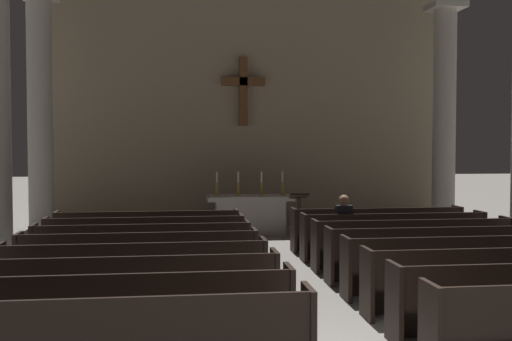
% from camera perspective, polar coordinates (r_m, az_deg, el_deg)
% --- Properties ---
extents(pew_left_row_2, '(3.77, 0.50, 0.95)m').
position_cam_1_polar(pew_left_row_2, '(7.19, -12.00, -12.57)').
color(pew_left_row_2, black).
rests_on(pew_left_row_2, ground).
extents(pew_left_row_3, '(3.77, 0.50, 0.95)m').
position_cam_1_polar(pew_left_row_3, '(8.19, -11.41, -10.69)').
color(pew_left_row_3, black).
rests_on(pew_left_row_3, ground).
extents(pew_left_row_4, '(3.77, 0.50, 0.95)m').
position_cam_1_polar(pew_left_row_4, '(9.21, -10.95, -9.23)').
color(pew_left_row_4, black).
rests_on(pew_left_row_4, ground).
extents(pew_left_row_5, '(3.77, 0.50, 0.95)m').
position_cam_1_polar(pew_left_row_5, '(10.22, -10.58, -8.05)').
color(pew_left_row_5, black).
rests_on(pew_left_row_5, ground).
extents(pew_left_row_6, '(3.77, 0.50, 0.95)m').
position_cam_1_polar(pew_left_row_6, '(11.25, -10.28, -7.09)').
color(pew_left_row_6, black).
rests_on(pew_left_row_6, ground).
extents(pew_left_row_7, '(3.77, 0.50, 0.95)m').
position_cam_1_polar(pew_left_row_7, '(12.27, -10.03, -6.29)').
color(pew_left_row_7, black).
rests_on(pew_left_row_7, ground).
extents(pew_left_row_8, '(3.77, 0.50, 0.95)m').
position_cam_1_polar(pew_left_row_8, '(13.30, -9.82, -5.61)').
color(pew_left_row_8, black).
rests_on(pew_left_row_8, ground).
extents(pew_right_row_3, '(3.77, 0.50, 0.95)m').
position_cam_1_polar(pew_right_row_3, '(9.27, 21.27, -9.27)').
color(pew_right_row_3, black).
rests_on(pew_right_row_3, ground).
extents(pew_right_row_4, '(3.77, 0.50, 0.95)m').
position_cam_1_polar(pew_right_row_4, '(10.18, 18.44, -8.19)').
color(pew_right_row_4, black).
rests_on(pew_right_row_4, ground).
extents(pew_right_row_5, '(3.77, 0.50, 0.95)m').
position_cam_1_polar(pew_right_row_5, '(11.10, 16.09, -7.27)').
color(pew_right_row_5, black).
rests_on(pew_right_row_5, ground).
extents(pew_right_row_6, '(3.77, 0.50, 0.95)m').
position_cam_1_polar(pew_right_row_6, '(12.05, 14.11, -6.48)').
color(pew_right_row_6, black).
rests_on(pew_right_row_6, ground).
extents(pew_right_row_7, '(3.77, 0.50, 0.95)m').
position_cam_1_polar(pew_right_row_7, '(13.01, 12.43, -5.81)').
color(pew_right_row_7, black).
rests_on(pew_right_row_7, ground).
extents(pew_right_row_8, '(3.77, 0.50, 0.95)m').
position_cam_1_polar(pew_right_row_8, '(13.99, 10.98, -5.22)').
color(pew_right_row_8, black).
rests_on(pew_right_row_8, ground).
extents(column_left_third, '(0.89, 0.89, 6.01)m').
position_cam_1_polar(column_left_third, '(16.11, -19.06, 4.41)').
color(column_left_third, '#ADA89E').
rests_on(column_left_third, ground).
extents(column_right_third, '(0.89, 0.89, 6.01)m').
position_cam_1_polar(column_right_third, '(17.29, 16.76, 4.30)').
color(column_right_third, '#ADA89E').
rests_on(column_right_third, ground).
extents(altar, '(2.20, 0.90, 1.01)m').
position_cam_1_polar(altar, '(16.14, -0.56, -3.96)').
color(altar, '#A8A399').
rests_on(altar, ground).
extents(candlestick_outer_left, '(0.16, 0.16, 0.61)m').
position_cam_1_polar(candlestick_outer_left, '(16.00, -3.59, -1.62)').
color(candlestick_outer_left, '#B79338').
rests_on(candlestick_outer_left, altar).
extents(candlestick_inner_left, '(0.16, 0.16, 0.61)m').
position_cam_1_polar(candlestick_inner_left, '(16.04, -1.63, -1.60)').
color(candlestick_inner_left, '#B79338').
rests_on(candlestick_inner_left, altar).
extents(candlestick_inner_right, '(0.16, 0.16, 0.61)m').
position_cam_1_polar(candlestick_inner_right, '(16.11, 0.50, -1.59)').
color(candlestick_inner_right, '#B79338').
rests_on(candlestick_inner_right, altar).
extents(candlestick_outer_right, '(0.16, 0.16, 0.61)m').
position_cam_1_polar(candlestick_outer_right, '(16.20, 2.43, -1.57)').
color(candlestick_outer_right, '#B79338').
rests_on(candlestick_outer_right, altar).
extents(apse_with_cross, '(11.26, 0.48, 6.89)m').
position_cam_1_polar(apse_with_cross, '(17.88, -1.26, 6.03)').
color(apse_with_cross, gray).
rests_on(apse_with_cross, ground).
extents(lectern, '(0.44, 0.36, 1.15)m').
position_cam_1_polar(lectern, '(15.12, 3.95, -4.34)').
color(lectern, black).
rests_on(lectern, ground).
extents(lone_worshipper, '(0.32, 0.43, 1.32)m').
position_cam_1_polar(lone_worshipper, '(12.71, 7.91, -4.99)').
color(lone_worshipper, '#26262B').
rests_on(lone_worshipper, ground).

